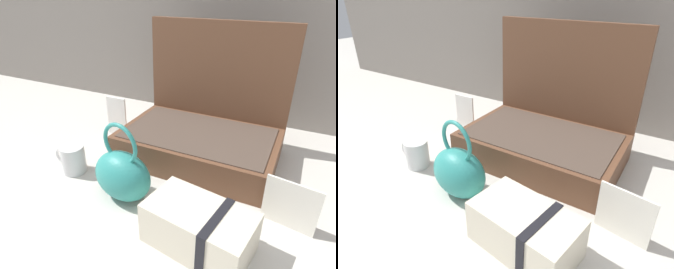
% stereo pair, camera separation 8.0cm
% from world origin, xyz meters
% --- Properties ---
extents(ground_plane, '(6.00, 6.00, 0.00)m').
position_xyz_m(ground_plane, '(0.00, 0.00, 0.00)').
color(ground_plane, beige).
extents(open_suitcase, '(0.51, 0.34, 0.44)m').
position_xyz_m(open_suitcase, '(0.06, 0.19, 0.09)').
color(open_suitcase, brown).
rests_on(open_suitcase, ground_plane).
extents(teal_pouch_handbag, '(0.19, 0.15, 0.23)m').
position_xyz_m(teal_pouch_handbag, '(-0.06, -0.13, 0.07)').
color(teal_pouch_handbag, teal).
rests_on(teal_pouch_handbag, ground_plane).
extents(cream_toiletry_bag, '(0.26, 0.17, 0.11)m').
position_xyz_m(cream_toiletry_bag, '(0.20, -0.20, 0.05)').
color(cream_toiletry_bag, beige).
rests_on(cream_toiletry_bag, ground_plane).
extents(coffee_mug, '(0.11, 0.07, 0.09)m').
position_xyz_m(coffee_mug, '(-0.27, -0.10, 0.05)').
color(coffee_mug, silver).
rests_on(coffee_mug, ground_plane).
extents(info_card_left, '(0.13, 0.03, 0.13)m').
position_xyz_m(info_card_left, '(0.37, -0.05, 0.06)').
color(info_card_left, white).
rests_on(info_card_left, ground_plane).
extents(poster_card_right, '(0.08, 0.01, 0.16)m').
position_xyz_m(poster_card_right, '(-0.29, 0.18, 0.08)').
color(poster_card_right, white).
rests_on(poster_card_right, ground_plane).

